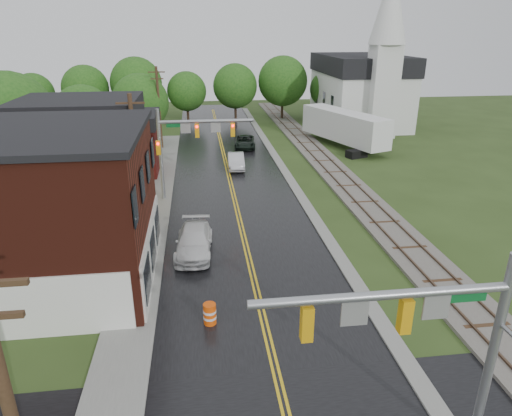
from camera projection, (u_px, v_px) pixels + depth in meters
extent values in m
cube|color=black|center=(231.00, 185.00, 39.93)|extent=(10.00, 90.00, 0.02)
cube|color=gray|center=(281.00, 167.00, 45.18)|extent=(0.80, 70.00, 0.12)
cube|color=gray|center=(155.00, 209.00, 34.59)|extent=(2.40, 50.00, 0.12)
cube|color=#48190F|center=(7.00, 214.00, 23.15)|extent=(14.00, 10.00, 8.00)
cube|color=silver|center=(152.00, 250.00, 24.90)|extent=(0.10, 9.50, 3.00)
cube|color=tan|center=(86.00, 167.00, 33.77)|extent=(8.00, 7.00, 6.40)
cube|color=#3F0F0C|center=(120.00, 150.00, 42.55)|extent=(7.00, 6.00, 4.40)
cube|color=silver|center=(359.00, 99.00, 64.07)|extent=(10.00, 16.00, 7.00)
cube|color=black|center=(362.00, 64.00, 62.35)|extent=(10.40, 16.40, 2.40)
cube|color=silver|center=(382.00, 92.00, 55.96)|extent=(3.20, 3.20, 11.00)
cone|color=silver|center=(391.00, 3.00, 52.28)|extent=(4.40, 4.40, 9.00)
cube|color=#59544C|center=(327.00, 164.00, 45.69)|extent=(3.20, 80.00, 0.20)
cube|color=#4C3828|center=(320.00, 163.00, 45.55)|extent=(0.10, 80.00, 0.12)
cube|color=#4C3828|center=(334.00, 162.00, 45.72)|extent=(0.10, 80.00, 0.12)
cylinder|color=gray|center=(490.00, 363.00, 13.44)|extent=(0.28, 0.28, 7.20)
cylinder|color=gray|center=(382.00, 295.00, 12.06)|extent=(7.20, 0.26, 0.26)
cube|color=orange|center=(405.00, 316.00, 12.40)|extent=(0.32, 0.30, 1.05)
cube|color=orange|center=(307.00, 323.00, 12.08)|extent=(0.32, 0.30, 1.05)
cube|color=gray|center=(436.00, 307.00, 12.43)|extent=(0.75, 0.06, 0.75)
cube|color=gray|center=(355.00, 313.00, 12.16)|extent=(0.75, 0.06, 0.75)
cube|color=#0C5926|center=(462.00, 297.00, 12.42)|extent=(1.40, 0.04, 0.30)
cylinder|color=gray|center=(161.00, 156.00, 35.18)|extent=(0.28, 0.28, 7.20)
cylinder|color=gray|center=(206.00, 121.00, 34.65)|extent=(7.20, 0.26, 0.26)
cube|color=orange|center=(197.00, 131.00, 34.82)|extent=(0.32, 0.30, 1.05)
cube|color=orange|center=(233.00, 130.00, 35.15)|extent=(0.32, 0.30, 1.05)
cube|color=gray|center=(185.00, 128.00, 34.65)|extent=(0.75, 0.06, 0.75)
cube|color=gray|center=(216.00, 127.00, 34.92)|extent=(0.75, 0.06, 0.75)
cube|color=#0C5926|center=(176.00, 125.00, 34.47)|extent=(1.40, 0.04, 0.30)
sphere|color=#FF0C0C|center=(197.00, 127.00, 34.53)|extent=(0.20, 0.20, 0.20)
cylinder|color=#382616|center=(136.00, 163.00, 30.09)|extent=(0.28, 0.28, 9.00)
cube|color=#382616|center=(130.00, 103.00, 28.66)|extent=(1.80, 0.12, 0.12)
cube|color=#382616|center=(131.00, 114.00, 28.92)|extent=(1.40, 0.12, 0.12)
cylinder|color=#382616|center=(159.00, 109.00, 50.39)|extent=(0.28, 0.28, 9.00)
cube|color=#382616|center=(156.00, 72.00, 48.96)|extent=(1.80, 0.12, 0.12)
cube|color=#382616|center=(157.00, 79.00, 49.21)|extent=(1.40, 0.12, 0.12)
cylinder|color=black|center=(19.00, 167.00, 39.02)|extent=(0.36, 0.36, 3.42)
sphere|color=#1A4814|center=(9.00, 118.00, 37.48)|extent=(7.60, 7.60, 7.60)
sphere|color=#1A4814|center=(17.00, 127.00, 37.43)|extent=(5.32, 5.32, 5.32)
cylinder|color=black|center=(88.00, 147.00, 47.01)|extent=(0.36, 0.36, 2.70)
sphere|color=#1A4814|center=(84.00, 115.00, 45.79)|extent=(6.00, 6.00, 6.00)
sphere|color=#1A4814|center=(90.00, 121.00, 45.69)|extent=(4.20, 4.20, 4.20)
cylinder|color=black|center=(143.00, 133.00, 53.10)|extent=(0.36, 0.36, 2.88)
sphere|color=#1A4814|center=(140.00, 102.00, 51.81)|extent=(6.40, 6.40, 6.40)
sphere|color=#1A4814|center=(146.00, 108.00, 51.71)|extent=(4.48, 4.48, 4.48)
imported|color=black|center=(245.00, 142.00, 52.10)|extent=(2.65, 5.05, 1.36)
imported|color=#B7B7BC|center=(236.00, 161.00, 44.43)|extent=(1.70, 4.45, 1.45)
imported|color=white|center=(194.00, 242.00, 27.61)|extent=(2.45, 5.30, 1.50)
cube|color=black|center=(356.00, 154.00, 48.30)|extent=(2.38, 1.85, 0.80)
cylinder|color=gray|center=(335.00, 137.00, 55.73)|extent=(0.16, 0.16, 0.80)
cube|color=silver|center=(344.00, 126.00, 52.02)|extent=(7.05, 13.06, 3.22)
cylinder|color=#EA4C0A|center=(210.00, 314.00, 20.99)|extent=(0.77, 0.77, 1.05)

